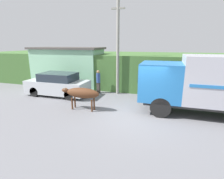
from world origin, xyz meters
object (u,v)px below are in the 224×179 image
at_px(parked_suv, 58,85).
at_px(utility_pole, 118,46).
at_px(cargo_truck, 215,83).
at_px(pedestrian_on_hill, 98,80).
at_px(brown_cow, 82,93).

xyz_separation_m(parked_suv, utility_pole, (3.83, 1.68, 2.60)).
relative_size(cargo_truck, pedestrian_on_hill, 4.12).
bearing_deg(brown_cow, cargo_truck, 18.93).
relative_size(pedestrian_on_hill, utility_pole, 0.26).
xyz_separation_m(cargo_truck, utility_pole, (-5.53, 2.48, 1.70)).
bearing_deg(utility_pole, cargo_truck, -24.19).
bearing_deg(pedestrian_on_hill, cargo_truck, 179.58).
xyz_separation_m(brown_cow, utility_pole, (0.98, 3.64, 2.45)).
bearing_deg(parked_suv, pedestrian_on_hill, 33.21).
distance_m(brown_cow, parked_suv, 3.46).
distance_m(parked_suv, pedestrian_on_hill, 2.84).
distance_m(cargo_truck, brown_cow, 6.65).
bearing_deg(cargo_truck, utility_pole, 153.38).
bearing_deg(parked_suv, cargo_truck, -1.41).
xyz_separation_m(brown_cow, pedestrian_on_hill, (-0.39, 3.36, 0.02)).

